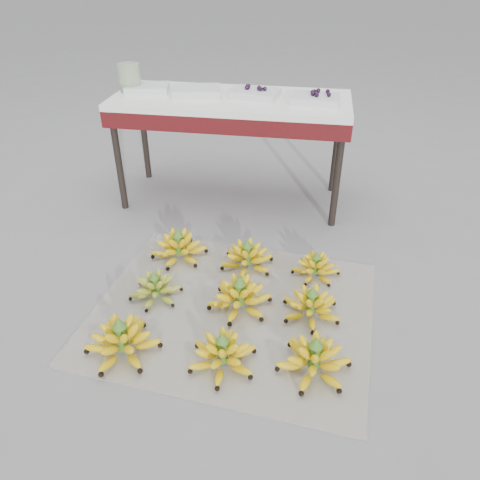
% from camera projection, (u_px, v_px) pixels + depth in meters
% --- Properties ---
extents(ground, '(60.00, 60.00, 0.00)m').
position_uv_depth(ground, '(216.00, 298.00, 2.23)').
color(ground, slate).
rests_on(ground, ground).
extents(newspaper_mat, '(1.35, 1.17, 0.01)m').
position_uv_depth(newspaper_mat, '(233.00, 310.00, 2.16)').
color(newspaper_mat, white).
rests_on(newspaper_mat, ground).
extents(bunch_front_left, '(0.32, 0.32, 0.19)m').
position_uv_depth(bunch_front_left, '(122.00, 341.00, 1.90)').
color(bunch_front_left, yellow).
rests_on(bunch_front_left, newspaper_mat).
extents(bunch_front_center, '(0.34, 0.34, 0.17)m').
position_uv_depth(bunch_front_center, '(223.00, 354.00, 1.85)').
color(bunch_front_center, yellow).
rests_on(bunch_front_center, newspaper_mat).
extents(bunch_front_right, '(0.30, 0.30, 0.18)m').
position_uv_depth(bunch_front_right, '(314.00, 359.00, 1.82)').
color(bunch_front_right, yellow).
rests_on(bunch_front_right, newspaper_mat).
extents(bunch_mid_left, '(0.31, 0.31, 0.15)m').
position_uv_depth(bunch_mid_left, '(155.00, 288.00, 2.20)').
color(bunch_mid_left, olive).
rests_on(bunch_mid_left, newspaper_mat).
extents(bunch_mid_center, '(0.30, 0.30, 0.18)m').
position_uv_depth(bunch_mid_center, '(240.00, 297.00, 2.14)').
color(bunch_mid_center, yellow).
rests_on(bunch_mid_center, newspaper_mat).
extents(bunch_mid_right, '(0.32, 0.32, 0.16)m').
position_uv_depth(bunch_mid_right, '(311.00, 306.00, 2.09)').
color(bunch_mid_right, yellow).
rests_on(bunch_mid_right, newspaper_mat).
extents(bunch_back_left, '(0.29, 0.29, 0.18)m').
position_uv_depth(bunch_back_left, '(179.00, 248.00, 2.48)').
color(bunch_back_left, yellow).
rests_on(bunch_back_left, newspaper_mat).
extents(bunch_back_center, '(0.29, 0.29, 0.17)m').
position_uv_depth(bunch_back_center, '(247.00, 258.00, 2.40)').
color(bunch_back_center, yellow).
rests_on(bunch_back_center, newspaper_mat).
extents(bunch_back_right, '(0.30, 0.30, 0.14)m').
position_uv_depth(bunch_back_right, '(316.00, 268.00, 2.35)').
color(bunch_back_right, yellow).
rests_on(bunch_back_right, newspaper_mat).
extents(vendor_table, '(1.39, 0.56, 0.67)m').
position_uv_depth(vendor_table, '(231.00, 110.00, 2.76)').
color(vendor_table, black).
rests_on(vendor_table, ground).
extents(tray_far_left, '(0.28, 0.23, 0.04)m').
position_uv_depth(tray_far_left, '(147.00, 88.00, 2.80)').
color(tray_far_left, silver).
rests_on(tray_far_left, vendor_table).
extents(tray_left, '(0.31, 0.25, 0.04)m').
position_uv_depth(tray_left, '(197.00, 91.00, 2.74)').
color(tray_left, silver).
rests_on(tray_left, vendor_table).
extents(tray_right, '(0.29, 0.23, 0.07)m').
position_uv_depth(tray_right, '(256.00, 93.00, 2.71)').
color(tray_right, silver).
rests_on(tray_right, vendor_table).
extents(tray_far_right, '(0.27, 0.21, 0.07)m').
position_uv_depth(tray_far_right, '(315.00, 99.00, 2.61)').
color(tray_far_right, silver).
rests_on(tray_far_right, vendor_table).
extents(glass_jar, '(0.14, 0.14, 0.16)m').
position_uv_depth(glass_jar, '(130.00, 78.00, 2.78)').
color(glass_jar, '#CEECBC').
rests_on(glass_jar, vendor_table).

